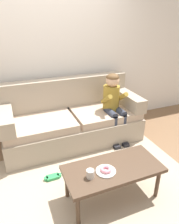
% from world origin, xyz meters
% --- Properties ---
extents(ground, '(10.00, 10.00, 0.00)m').
position_xyz_m(ground, '(0.00, 0.00, 0.00)').
color(ground, brown).
extents(wall_back, '(8.00, 0.10, 2.80)m').
position_xyz_m(wall_back, '(0.00, 1.40, 1.40)').
color(wall_back, silver).
rests_on(wall_back, ground).
extents(area_rug, '(2.65, 1.80, 0.01)m').
position_xyz_m(area_rug, '(0.00, -0.25, 0.01)').
color(area_rug, tan).
rests_on(area_rug, ground).
extents(couch, '(2.15, 0.90, 0.98)m').
position_xyz_m(couch, '(0.15, 0.85, 0.35)').
color(couch, tan).
rests_on(couch, ground).
extents(coffee_table, '(1.06, 0.50, 0.43)m').
position_xyz_m(coffee_table, '(0.18, -0.51, 0.38)').
color(coffee_table, '#4C3828').
rests_on(coffee_table, ground).
extents(person_child, '(0.34, 0.58, 1.10)m').
position_xyz_m(person_child, '(0.78, 0.64, 0.67)').
color(person_child, olive).
rests_on(person_child, ground).
extents(plate, '(0.21, 0.21, 0.01)m').
position_xyz_m(plate, '(0.07, -0.54, 0.43)').
color(plate, white).
rests_on(plate, coffee_table).
extents(donut, '(0.14, 0.14, 0.04)m').
position_xyz_m(donut, '(0.07, -0.54, 0.46)').
color(donut, pink).
rests_on(donut, plate).
extents(mug, '(0.08, 0.08, 0.09)m').
position_xyz_m(mug, '(-0.11, -0.55, 0.47)').
color(mug, silver).
rests_on(mug, coffee_table).
extents(toy_controller, '(0.23, 0.09, 0.05)m').
position_xyz_m(toy_controller, '(-0.39, 0.03, 0.03)').
color(toy_controller, '#339E56').
rests_on(toy_controller, ground).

